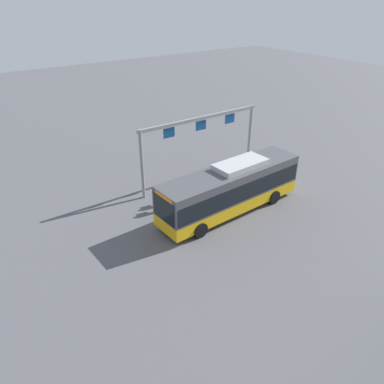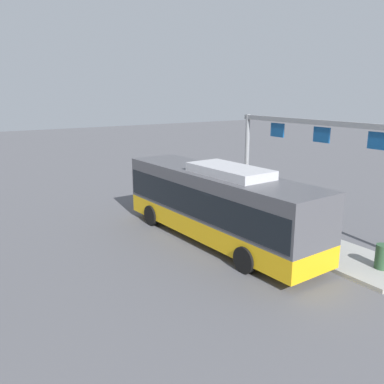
% 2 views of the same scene
% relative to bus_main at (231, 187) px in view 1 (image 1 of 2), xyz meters
% --- Properties ---
extents(ground_plane, '(120.00, 120.00, 0.00)m').
position_rel_bus_main_xyz_m(ground_plane, '(0.01, 0.00, -1.81)').
color(ground_plane, '#56565B').
extents(platform_curb, '(10.00, 2.80, 0.16)m').
position_rel_bus_main_xyz_m(platform_curb, '(-1.94, -3.01, -1.73)').
color(platform_curb, '#9E9E99').
rests_on(platform_curb, ground).
extents(bus_main, '(10.85, 3.03, 3.46)m').
position_rel_bus_main_xyz_m(bus_main, '(0.00, 0.00, 0.00)').
color(bus_main, '#EAAD14').
rests_on(bus_main, ground).
extents(person_boarding, '(0.36, 0.54, 1.67)m').
position_rel_bus_main_xyz_m(person_boarding, '(2.67, -3.27, -0.76)').
color(person_boarding, maroon).
rests_on(person_boarding, platform_curb).
extents(person_waiting_near, '(0.41, 0.57, 1.67)m').
position_rel_bus_main_xyz_m(person_waiting_near, '(3.60, -2.67, -0.92)').
color(person_waiting_near, maroon).
rests_on(person_waiting_near, ground).
extents(person_waiting_mid, '(0.42, 0.58, 1.67)m').
position_rel_bus_main_xyz_m(person_waiting_mid, '(0.85, -2.85, -0.76)').
color(person_waiting_mid, maroon).
rests_on(person_waiting_mid, platform_curb).
extents(person_waiting_far, '(0.46, 0.59, 1.67)m').
position_rel_bus_main_xyz_m(person_waiting_far, '(-0.47, -3.23, -0.76)').
color(person_waiting_far, '#334C8C').
rests_on(person_waiting_far, platform_curb).
extents(platform_sign_gantry, '(10.66, 0.24, 5.20)m').
position_rel_bus_main_xyz_m(platform_sign_gantry, '(-1.22, -5.04, 2.01)').
color(platform_sign_gantry, gray).
rests_on(platform_sign_gantry, ground).
extents(trash_bin, '(0.52, 0.52, 0.90)m').
position_rel_bus_main_xyz_m(trash_bin, '(-5.92, -3.12, -1.20)').
color(trash_bin, '#2D5133').
rests_on(trash_bin, platform_curb).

